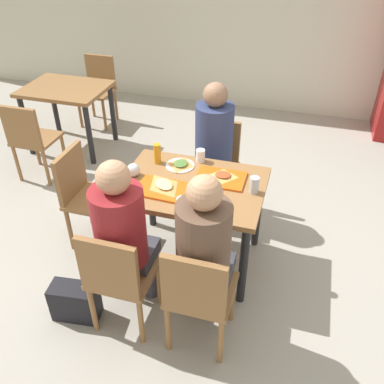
# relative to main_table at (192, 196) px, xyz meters

# --- Properties ---
(ground_plane) EXTENTS (10.00, 10.00, 0.02)m
(ground_plane) POSITION_rel_main_table_xyz_m (0.00, 0.00, -0.63)
(ground_plane) COLOR #9E998E
(back_wall) EXTENTS (10.00, 0.10, 2.80)m
(back_wall) POSITION_rel_main_table_xyz_m (0.00, 3.20, 0.78)
(back_wall) COLOR beige
(back_wall) RESTS_ON ground_plane
(main_table) EXTENTS (1.04, 0.76, 0.73)m
(main_table) POSITION_rel_main_table_xyz_m (0.00, 0.00, 0.00)
(main_table) COLOR olive
(main_table) RESTS_ON ground_plane
(chair_near_left) EXTENTS (0.40, 0.40, 0.84)m
(chair_near_left) POSITION_rel_main_table_xyz_m (-0.26, -0.76, -0.13)
(chair_near_left) COLOR olive
(chair_near_left) RESTS_ON ground_plane
(chair_near_right) EXTENTS (0.40, 0.40, 0.84)m
(chair_near_right) POSITION_rel_main_table_xyz_m (0.26, -0.76, -0.13)
(chair_near_right) COLOR olive
(chair_near_right) RESTS_ON ground_plane
(chair_far_side) EXTENTS (0.40, 0.40, 0.84)m
(chair_far_side) POSITION_rel_main_table_xyz_m (0.00, 0.76, -0.13)
(chair_far_side) COLOR olive
(chair_far_side) RESTS_ON ground_plane
(chair_left_end) EXTENTS (0.40, 0.40, 0.84)m
(chair_left_end) POSITION_rel_main_table_xyz_m (-0.91, 0.00, -0.13)
(chair_left_end) COLOR olive
(chair_left_end) RESTS_ON ground_plane
(person_in_red) EXTENTS (0.32, 0.42, 1.25)m
(person_in_red) POSITION_rel_main_table_xyz_m (-0.26, -0.62, 0.11)
(person_in_red) COLOR #383842
(person_in_red) RESTS_ON ground_plane
(person_in_brown_jacket) EXTENTS (0.32, 0.42, 1.25)m
(person_in_brown_jacket) POSITION_rel_main_table_xyz_m (0.26, -0.62, 0.11)
(person_in_brown_jacket) COLOR #383842
(person_in_brown_jacket) RESTS_ON ground_plane
(person_far_side) EXTENTS (0.32, 0.42, 1.25)m
(person_far_side) POSITION_rel_main_table_xyz_m (-0.00, 0.62, 0.11)
(person_far_side) COLOR #383842
(person_far_side) RESTS_ON ground_plane
(tray_red_near) EXTENTS (0.37, 0.28, 0.02)m
(tray_red_near) POSITION_rel_main_table_xyz_m (-0.18, -0.13, 0.12)
(tray_red_near) COLOR #D85914
(tray_red_near) RESTS_ON main_table
(tray_red_far) EXTENTS (0.36, 0.26, 0.02)m
(tray_red_far) POSITION_rel_main_table_xyz_m (0.18, 0.11, 0.12)
(tray_red_far) COLOR #D85914
(tray_red_far) RESTS_ON main_table
(paper_plate_center) EXTENTS (0.22, 0.22, 0.01)m
(paper_plate_center) POSITION_rel_main_table_xyz_m (-0.16, 0.21, 0.11)
(paper_plate_center) COLOR white
(paper_plate_center) RESTS_ON main_table
(paper_plate_near_edge) EXTENTS (0.22, 0.22, 0.01)m
(paper_plate_near_edge) POSITION_rel_main_table_xyz_m (0.16, -0.21, 0.11)
(paper_plate_near_edge) COLOR white
(paper_plate_near_edge) RESTS_ON main_table
(pizza_slice_a) EXTENTS (0.28, 0.27, 0.02)m
(pizza_slice_a) POSITION_rel_main_table_xyz_m (-0.18, -0.10, 0.13)
(pizza_slice_a) COLOR #C68C47
(pizza_slice_a) RESTS_ON tray_red_near
(pizza_slice_b) EXTENTS (0.18, 0.17, 0.02)m
(pizza_slice_b) POSITION_rel_main_table_xyz_m (0.20, 0.13, 0.13)
(pizza_slice_b) COLOR tan
(pizza_slice_b) RESTS_ON tray_red_far
(pizza_slice_c) EXTENTS (0.15, 0.17, 0.02)m
(pizza_slice_c) POSITION_rel_main_table_xyz_m (-0.15, 0.21, 0.12)
(pizza_slice_c) COLOR #C68C47
(pizza_slice_c) RESTS_ON paper_plate_center
(plastic_cup_a) EXTENTS (0.07, 0.07, 0.10)m
(plastic_cup_a) POSITION_rel_main_table_xyz_m (-0.03, 0.32, 0.16)
(plastic_cup_a) COLOR white
(plastic_cup_a) RESTS_ON main_table
(plastic_cup_b) EXTENTS (0.07, 0.07, 0.10)m
(plastic_cup_b) POSITION_rel_main_table_xyz_m (0.03, -0.32, 0.16)
(plastic_cup_b) COLOR white
(plastic_cup_b) RESTS_ON main_table
(soda_can) EXTENTS (0.07, 0.07, 0.12)m
(soda_can) POSITION_rel_main_table_xyz_m (0.44, 0.02, 0.17)
(soda_can) COLOR #B7BCC6
(soda_can) RESTS_ON main_table
(condiment_bottle) EXTENTS (0.06, 0.06, 0.16)m
(condiment_bottle) POSITION_rel_main_table_xyz_m (-0.34, 0.21, 0.19)
(condiment_bottle) COLOR orange
(condiment_bottle) RESTS_ON main_table
(foil_bundle) EXTENTS (0.10, 0.10, 0.10)m
(foil_bundle) POSITION_rel_main_table_xyz_m (-0.44, -0.02, 0.16)
(foil_bundle) COLOR silver
(foil_bundle) RESTS_ON main_table
(handbag) EXTENTS (0.34, 0.20, 0.28)m
(handbag) POSITION_rel_main_table_xyz_m (-0.61, -0.78, -0.48)
(handbag) COLOR black
(handbag) RESTS_ON ground_plane
(background_table) EXTENTS (0.90, 0.70, 0.73)m
(background_table) POSITION_rel_main_table_xyz_m (-1.87, 1.43, -0.02)
(background_table) COLOR olive
(background_table) RESTS_ON ground_plane
(background_chair_near) EXTENTS (0.40, 0.40, 0.84)m
(background_chair_near) POSITION_rel_main_table_xyz_m (-1.87, 0.69, -0.13)
(background_chair_near) COLOR olive
(background_chair_near) RESTS_ON ground_plane
(background_chair_far) EXTENTS (0.40, 0.40, 0.84)m
(background_chair_far) POSITION_rel_main_table_xyz_m (-1.87, 2.16, -0.13)
(background_chair_far) COLOR olive
(background_chair_far) RESTS_ON ground_plane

